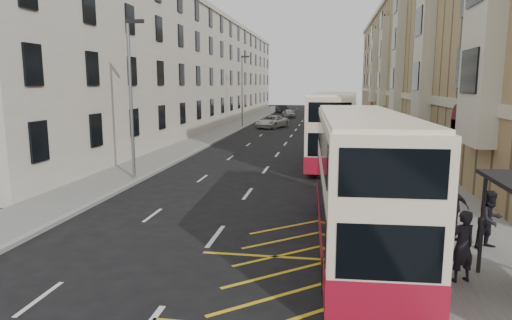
% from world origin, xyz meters
% --- Properties ---
extents(ground, '(200.00, 200.00, 0.00)m').
position_xyz_m(ground, '(0.00, 0.00, 0.00)').
color(ground, black).
rests_on(ground, ground).
extents(pavement_right, '(4.00, 120.00, 0.15)m').
position_xyz_m(pavement_right, '(8.00, 30.00, 0.07)').
color(pavement_right, slate).
rests_on(pavement_right, ground).
extents(pavement_left, '(3.00, 120.00, 0.15)m').
position_xyz_m(pavement_left, '(-7.50, 30.00, 0.07)').
color(pavement_left, slate).
rests_on(pavement_left, ground).
extents(kerb_right, '(0.25, 120.00, 0.15)m').
position_xyz_m(kerb_right, '(6.00, 30.00, 0.07)').
color(kerb_right, gray).
rests_on(kerb_right, ground).
extents(kerb_left, '(0.25, 120.00, 0.15)m').
position_xyz_m(kerb_left, '(-6.00, 30.00, 0.07)').
color(kerb_left, gray).
rests_on(kerb_left, ground).
extents(road_markings, '(10.00, 110.00, 0.01)m').
position_xyz_m(road_markings, '(0.00, 45.00, 0.01)').
color(road_markings, silver).
rests_on(road_markings, ground).
extents(terrace_right, '(10.75, 79.00, 15.25)m').
position_xyz_m(terrace_right, '(14.88, 45.38, 7.52)').
color(terrace_right, '#9F8B5C').
rests_on(terrace_right, ground).
extents(terrace_left, '(9.18, 79.00, 13.25)m').
position_xyz_m(terrace_left, '(-13.43, 45.50, 6.52)').
color(terrace_left, beige).
rests_on(terrace_left, ground).
extents(guard_railing, '(0.06, 6.56, 1.01)m').
position_xyz_m(guard_railing, '(6.25, 5.75, 0.86)').
color(guard_railing, '#B7200A').
rests_on(guard_railing, pavement_right).
extents(street_lamp_near, '(0.93, 0.18, 8.00)m').
position_xyz_m(street_lamp_near, '(-6.35, 12.00, 4.64)').
color(street_lamp_near, slate).
rests_on(street_lamp_near, pavement_left).
extents(street_lamp_far, '(0.93, 0.18, 8.00)m').
position_xyz_m(street_lamp_far, '(-6.35, 42.00, 4.64)').
color(street_lamp_far, slate).
rests_on(street_lamp_far, pavement_left).
extents(double_decker_front, '(2.84, 10.50, 4.15)m').
position_xyz_m(double_decker_front, '(4.60, 3.70, 2.11)').
color(double_decker_front, '#FAE3C0').
rests_on(double_decker_front, ground).
extents(double_decker_rear, '(3.15, 11.24, 4.44)m').
position_xyz_m(double_decker_rear, '(3.94, 18.74, 2.26)').
color(double_decker_rear, '#FAE3C0').
rests_on(double_decker_rear, ground).
extents(pedestrian_near, '(0.78, 0.67, 1.82)m').
position_xyz_m(pedestrian_near, '(6.94, 1.25, 1.06)').
color(pedestrian_near, black).
rests_on(pedestrian_near, pavement_right).
extents(pedestrian_mid, '(1.07, 1.00, 1.75)m').
position_xyz_m(pedestrian_mid, '(8.41, 3.84, 1.03)').
color(pedestrian_mid, black).
rests_on(pedestrian_mid, pavement_right).
extents(pedestrian_far, '(0.97, 0.75, 1.53)m').
position_xyz_m(pedestrian_far, '(7.87, 5.63, 0.92)').
color(pedestrian_far, black).
rests_on(pedestrian_far, pavement_right).
extents(white_van, '(3.81, 5.50, 1.39)m').
position_xyz_m(white_van, '(-2.90, 41.90, 0.70)').
color(white_van, silver).
rests_on(white_van, ground).
extents(car_silver, '(2.56, 4.02, 1.27)m').
position_xyz_m(car_silver, '(-2.44, 58.31, 0.64)').
color(car_silver, '#A7AAAE').
rests_on(car_silver, ground).
extents(car_dark, '(2.84, 4.34, 1.35)m').
position_xyz_m(car_dark, '(-4.60, 69.45, 0.68)').
color(car_dark, black).
rests_on(car_dark, ground).
extents(car_red, '(3.54, 5.64, 1.52)m').
position_xyz_m(car_red, '(3.81, 65.54, 0.76)').
color(car_red, maroon).
rests_on(car_red, ground).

